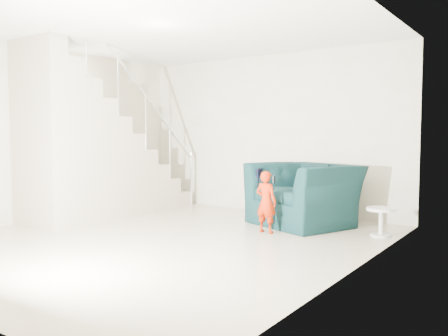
{
  "coord_description": "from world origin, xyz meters",
  "views": [
    {
      "loc": [
        4.05,
        -4.44,
        1.32
      ],
      "look_at": [
        0.15,
        1.2,
        0.85
      ],
      "focal_mm": 38.0,
      "sensor_mm": 36.0,
      "label": 1
    }
  ],
  "objects_px": {
    "armchair": "(304,194)",
    "staircase": "(90,159)",
    "side_table": "(381,217)",
    "toddler": "(266,202)"
  },
  "relations": [
    {
      "from": "side_table",
      "to": "armchair",
      "type": "bearing_deg",
      "value": 172.36
    },
    {
      "from": "toddler",
      "to": "side_table",
      "type": "distance_m",
      "value": 1.52
    },
    {
      "from": "armchair",
      "to": "staircase",
      "type": "xyz_separation_m",
      "value": [
        -3.07,
        -1.39,
        0.5
      ]
    },
    {
      "from": "armchair",
      "to": "staircase",
      "type": "distance_m",
      "value": 3.4
    },
    {
      "from": "armchair",
      "to": "side_table",
      "type": "relative_size",
      "value": 3.68
    },
    {
      "from": "side_table",
      "to": "staircase",
      "type": "height_order",
      "value": "staircase"
    },
    {
      "from": "side_table",
      "to": "staircase",
      "type": "relative_size",
      "value": 0.1
    },
    {
      "from": "armchair",
      "to": "side_table",
      "type": "height_order",
      "value": "armchair"
    },
    {
      "from": "armchair",
      "to": "staircase",
      "type": "relative_size",
      "value": 0.38
    },
    {
      "from": "side_table",
      "to": "staircase",
      "type": "bearing_deg",
      "value": -163.83
    }
  ]
}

